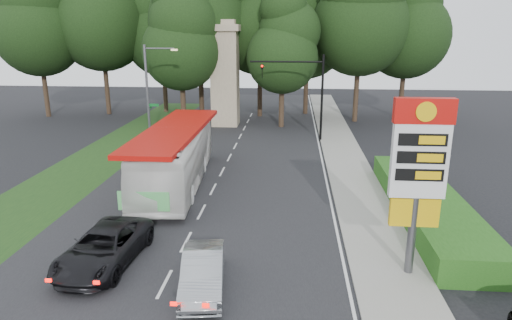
# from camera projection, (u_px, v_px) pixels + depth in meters

# --- Properties ---
(ground) EXTENTS (120.00, 120.00, 0.00)m
(ground) POSITION_uv_depth(u_px,v_px,m) (161.00, 292.00, 16.47)
(ground) COLOR black
(ground) RESTS_ON ground
(road_surface) EXTENTS (14.00, 80.00, 0.02)m
(road_surface) POSITION_uv_depth(u_px,v_px,m) (216.00, 184.00, 27.97)
(road_surface) COLOR black
(road_surface) RESTS_ON ground
(sidewalk_right) EXTENTS (3.00, 80.00, 0.12)m
(sidewalk_right) POSITION_uv_depth(u_px,v_px,m) (356.00, 187.00, 27.29)
(sidewalk_right) COLOR gray
(sidewalk_right) RESTS_ON ground
(grass_verge_left) EXTENTS (5.00, 50.00, 0.02)m
(grass_verge_left) POSITION_uv_depth(u_px,v_px,m) (105.00, 155.00, 34.46)
(grass_verge_left) COLOR #193814
(grass_verge_left) RESTS_ON ground
(hedge) EXTENTS (3.00, 14.00, 1.20)m
(hedge) POSITION_uv_depth(u_px,v_px,m) (427.00, 205.00, 23.07)
(hedge) COLOR #1F4F15
(hedge) RESTS_ON ground
(gas_station_pylon) EXTENTS (2.10, 0.45, 6.85)m
(gas_station_pylon) POSITION_uv_depth(u_px,v_px,m) (419.00, 164.00, 16.44)
(gas_station_pylon) COLOR #59595E
(gas_station_pylon) RESTS_ON ground
(traffic_signal_mast) EXTENTS (6.10, 0.35, 7.20)m
(traffic_signal_mast) POSITION_uv_depth(u_px,v_px,m) (306.00, 86.00, 37.74)
(traffic_signal_mast) COLOR black
(traffic_signal_mast) RESTS_ON ground
(streetlight_signs) EXTENTS (2.75, 0.98, 8.00)m
(streetlight_signs) POSITION_uv_depth(u_px,v_px,m) (150.00, 90.00, 36.89)
(streetlight_signs) COLOR #59595E
(streetlight_signs) RESTS_ON ground
(monument) EXTENTS (3.00, 3.00, 10.05)m
(monument) POSITION_uv_depth(u_px,v_px,m) (225.00, 73.00, 43.97)
(monument) COLOR gray
(monument) RESTS_ON ground
(tree_far_west) EXTENTS (8.96, 8.96, 17.60)m
(tree_far_west) POSITION_uv_depth(u_px,v_px,m) (36.00, 14.00, 46.88)
(tree_far_west) COLOR #2D2116
(tree_far_west) RESTS_ON ground
(tree_west_mid) EXTENTS (9.80, 9.80, 19.25)m
(tree_west_mid) POSITION_uv_depth(u_px,v_px,m) (99.00, 4.00, 48.05)
(tree_west_mid) COLOR #2D2116
(tree_west_mid) RESTS_ON ground
(tree_west_near) EXTENTS (8.40, 8.40, 16.50)m
(tree_west_near) POSITION_uv_depth(u_px,v_px,m) (161.00, 21.00, 49.95)
(tree_west_near) COLOR #2D2116
(tree_west_near) RESTS_ON ground
(tree_center_right) EXTENTS (9.24, 9.24, 18.15)m
(tree_center_right) POSITION_uv_depth(u_px,v_px,m) (260.00, 11.00, 46.90)
(tree_center_right) COLOR #2D2116
(tree_center_right) RESTS_ON ground
(tree_east_near) EXTENTS (8.12, 8.12, 15.95)m
(tree_east_near) POSITION_uv_depth(u_px,v_px,m) (308.00, 24.00, 48.79)
(tree_east_near) COLOR #2D2116
(tree_east_near) RESTS_ON ground
(tree_east_mid) EXTENTS (9.52, 9.52, 18.70)m
(tree_east_mid) POSITION_uv_depth(u_px,v_px,m) (361.00, 6.00, 44.10)
(tree_east_mid) COLOR #2D2116
(tree_east_mid) RESTS_ON ground
(tree_far_east) EXTENTS (8.68, 8.68, 17.05)m
(tree_far_east) POSITION_uv_depth(u_px,v_px,m) (408.00, 17.00, 45.90)
(tree_far_east) COLOR #2D2116
(tree_far_east) RESTS_ON ground
(tree_monument_left) EXTENTS (7.28, 7.28, 14.30)m
(tree_monument_left) POSITION_uv_depth(u_px,v_px,m) (180.00, 35.00, 42.34)
(tree_monument_left) COLOR #2D2116
(tree_monument_left) RESTS_ON ground
(tree_monument_right) EXTENTS (6.72, 6.72, 13.20)m
(tree_monument_right) POSITION_uv_depth(u_px,v_px,m) (282.00, 42.00, 42.26)
(tree_monument_right) COLOR #2D2116
(tree_monument_right) RESTS_ON ground
(transit_bus) EXTENTS (3.89, 12.84, 3.52)m
(transit_bus) POSITION_uv_depth(u_px,v_px,m) (176.00, 156.00, 27.48)
(transit_bus) COLOR white
(transit_bus) RESTS_ON ground
(sedan_silver) EXTENTS (2.02, 4.36, 1.39)m
(sedan_silver) POSITION_uv_depth(u_px,v_px,m) (203.00, 272.00, 16.47)
(sedan_silver) COLOR #9B9FA3
(sedan_silver) RESTS_ON ground
(suv_charcoal) EXTENTS (2.81, 5.45, 1.47)m
(suv_charcoal) POSITION_uv_depth(u_px,v_px,m) (104.00, 247.00, 18.23)
(suv_charcoal) COLOR black
(suv_charcoal) RESTS_ON ground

